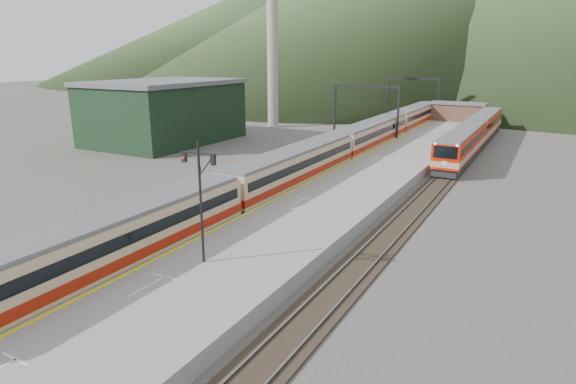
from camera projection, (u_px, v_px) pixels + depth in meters
The scene contains 18 objects.
track_main at pixel (342, 164), 54.44m from camera, with size 2.60×200.00×0.23m.
track_far at pixel (303, 160), 56.76m from camera, with size 2.60×200.00×0.23m.
track_second at pixel (446, 176), 49.11m from camera, with size 2.60×200.00×0.23m.
platform at pixel (384, 170), 50.04m from camera, with size 8.00×100.00×1.00m, color gray.
gantry_near at pixel (366, 103), 66.88m from camera, with size 9.55×0.25×8.00m.
gantry_far at pixel (413, 91), 87.93m from camera, with size 9.55×0.25×8.00m.
warehouse at pixel (165, 111), 67.94m from camera, with size 14.50×20.50×8.60m.
smokestack at pixel (272, 36), 79.06m from camera, with size 1.80×1.80×30.00m, color #9E998E.
station_shed at pixel (457, 111), 83.16m from camera, with size 9.40×4.40×3.10m.
hill_a at pixel (397, 8), 191.09m from camera, with size 180.00×180.00×60.00m, color #384D2C.
hill_d at pixel (283, 26), 270.98m from camera, with size 200.00×200.00×55.00m, color #384D2C.
main_train at pixel (339, 148), 53.14m from camera, with size 3.09×84.73×3.78m.
second_train at pixel (474, 134), 63.18m from camera, with size 2.77×37.73×3.38m.
signal_mast at pixel (200, 190), 25.46m from camera, with size 2.20×0.33×6.70m.
short_signal_a at pixel (95, 233), 29.53m from camera, with size 0.25×0.21×2.27m.
short_signal_b at pixel (266, 170), 45.59m from camera, with size 0.23×0.18×2.27m.
short_signal_c at pixel (200, 175), 43.68m from camera, with size 0.24×0.18×2.27m.
worker at pixel (80, 227), 32.13m from camera, with size 0.68×0.45×1.86m, color #1F212D.
Camera 1 is at (20.31, -9.55, 12.02)m, focal length 30.00 mm.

